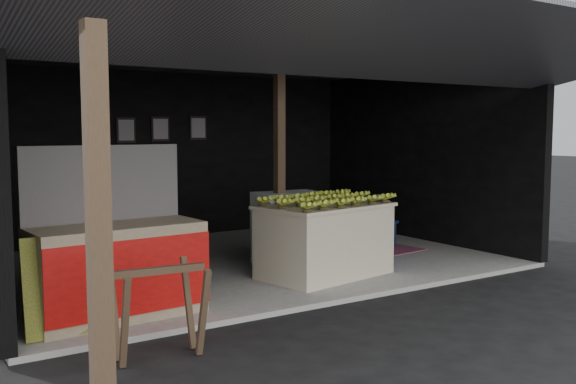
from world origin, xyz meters
TOP-DOWN VIEW (x-y plane):
  - ground at (0.00, 0.00)m, footprint 80.00×80.00m
  - concrete_slab at (0.00, 2.50)m, footprint 7.00×5.00m
  - shophouse at (0.00, 2.82)m, footprint 7.40×7.29m
  - banana_table at (0.43, 1.03)m, footprint 1.81×1.29m
  - banana_pile at (0.43, 1.03)m, footprint 1.67×1.17m
  - white_crate at (0.46, 1.91)m, footprint 0.94×0.67m
  - neighbor_stall at (-2.37, 0.69)m, footprint 1.69×0.86m
  - green_signboard at (-3.01, 0.37)m, footprint 0.61×0.18m
  - sawhorse at (-2.42, -0.52)m, footprint 0.80×0.75m
  - water_barrel at (1.41, 1.19)m, footprint 0.35×0.35m
  - plastic_chair at (2.32, 2.20)m, footprint 0.49×0.49m
  - magenta_rug at (2.02, 2.00)m, footprint 1.60×1.16m
  - picture_frames at (-0.17, 4.89)m, footprint 1.62×0.04m

SIDE VIEW (x-z plane):
  - ground at x=0.00m, z-range 0.00..0.00m
  - concrete_slab at x=0.00m, z-range 0.00..0.06m
  - magenta_rug at x=2.02m, z-range 0.06..0.07m
  - water_barrel at x=1.41m, z-range 0.06..0.57m
  - sawhorse at x=-2.42m, z-range 0.10..0.88m
  - green_signboard at x=-3.01m, z-range 0.06..0.97m
  - banana_table at x=0.43m, z-range 0.06..0.98m
  - plastic_chair at x=2.32m, z-range 0.13..0.95m
  - white_crate at x=0.46m, z-range 0.06..1.06m
  - neighbor_stall at x=-2.37m, z-range -0.28..1.42m
  - banana_pile at x=0.43m, z-range 0.98..1.16m
  - picture_frames at x=-0.17m, z-range 1.70..2.16m
  - shophouse at x=0.00m, z-range 0.59..3.61m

